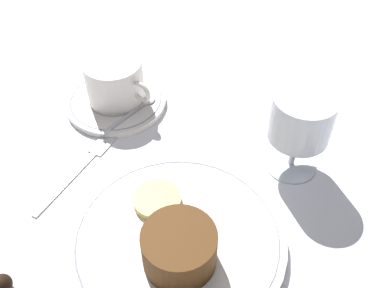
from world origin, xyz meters
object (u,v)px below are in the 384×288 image
at_px(wine_glass, 301,122).
at_px(fork, 87,160).
at_px(dinner_plate, 177,240).
at_px(dessert_cake, 179,248).
at_px(coffee_cup, 115,80).

height_order(wine_glass, fork, wine_glass).
height_order(dinner_plate, dessert_cake, dessert_cake).
bearing_deg(dinner_plate, dessert_cake, -47.53).
xyz_separation_m(coffee_cup, dessert_cake, (0.25, -0.17, -0.01)).
xyz_separation_m(dinner_plate, coffee_cup, (-0.23, 0.15, 0.04)).
relative_size(coffee_cup, fork, 0.66).
bearing_deg(wine_glass, dinner_plate, -104.80).
distance_m(fork, dessert_cake, 0.21).
bearing_deg(fork, wine_glass, 34.74).
distance_m(dinner_plate, fork, 0.18).
xyz_separation_m(dinner_plate, dessert_cake, (0.02, -0.02, 0.03)).
height_order(wine_glass, dessert_cake, wine_glass).
distance_m(dinner_plate, wine_glass, 0.21).
bearing_deg(wine_glass, dessert_cake, -98.21).
bearing_deg(fork, coffee_cup, 113.04).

